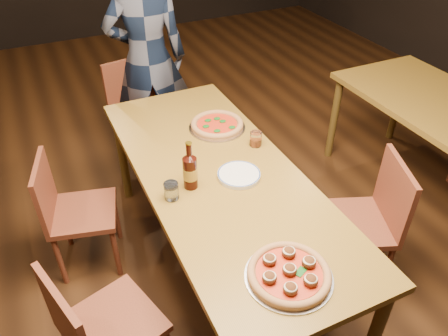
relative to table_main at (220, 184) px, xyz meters
name	(u,v)px	position (x,y,z in m)	size (l,w,h in m)	color
ground	(221,267)	(0.00, 0.00, -0.68)	(9.00, 9.00, 0.00)	black
table_main	(220,184)	(0.00, 0.00, 0.00)	(0.80, 2.00, 0.75)	brown
chair_main_nw	(113,323)	(-0.73, -0.41, -0.26)	(0.39, 0.39, 0.84)	#5E2818
chair_main_sw	(83,212)	(-0.71, 0.41, -0.27)	(0.38, 0.38, 0.81)	#5E2818
chair_main_e	(354,222)	(0.67, -0.36, -0.25)	(0.40, 0.40, 0.87)	#5E2818
chair_end	(144,116)	(-0.07, 1.28, -0.23)	(0.42, 0.42, 0.89)	#5E2818
pizza_meatball	(289,273)	(-0.04, -0.75, 0.10)	(0.36, 0.36, 0.07)	#B7B7BF
pizza_margherita	(217,125)	(0.18, 0.43, 0.09)	(0.35, 0.35, 0.05)	#B7B7BF
plate_stack	(239,175)	(0.08, -0.07, 0.08)	(0.23, 0.23, 0.02)	white
beer_bottle	(190,172)	(-0.18, -0.04, 0.17)	(0.07, 0.07, 0.26)	black
water_glass	(171,191)	(-0.30, -0.08, 0.12)	(0.07, 0.07, 0.09)	white
amber_glass	(256,139)	(0.30, 0.16, 0.11)	(0.07, 0.07, 0.09)	#953D10
diner	(148,59)	(0.05, 1.43, 0.16)	(0.61, 0.40, 1.68)	black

